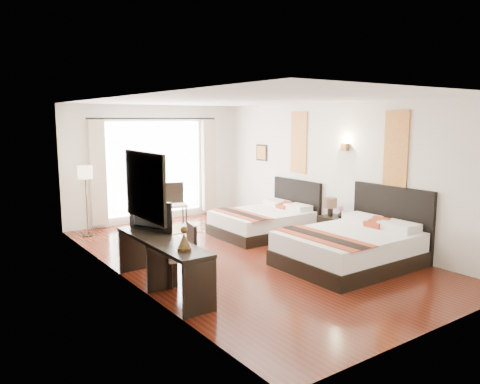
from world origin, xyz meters
TOP-DOWN VIEW (x-y plane):
  - floor at (0.00, 0.00)m, footprint 4.50×7.50m
  - ceiling at (0.00, 0.00)m, footprint 4.50×7.50m
  - wall_headboard at (2.25, 0.00)m, footprint 0.01×7.50m
  - wall_desk at (-2.25, 0.00)m, footprint 0.01×7.50m
  - wall_window at (0.00, 3.75)m, footprint 4.50×0.01m
  - wall_entry at (0.00, -3.75)m, footprint 4.50×0.01m
  - window_glass at (0.00, 3.73)m, footprint 2.40×0.02m
  - sheer_curtain at (0.00, 3.67)m, footprint 2.30×0.02m
  - drape_left at (-1.45, 3.63)m, footprint 0.35×0.14m
  - drape_right at (1.45, 3.63)m, footprint 0.35×0.14m
  - art_panel_near at (2.23, -1.49)m, footprint 0.03×0.50m
  - art_panel_far at (2.23, 1.06)m, footprint 0.03×0.50m
  - wall_sconce at (2.19, -0.33)m, footprint 0.10×0.14m
  - mirror_frame at (-2.22, -0.70)m, footprint 0.04×1.25m
  - mirror_glass at (-2.19, -0.70)m, footprint 0.01×1.12m
  - bed_near at (1.18, -1.49)m, footprint 2.26×1.76m
  - bed_far at (1.31, 1.06)m, footprint 2.00×1.56m
  - nightstand at (1.97, -0.33)m, footprint 0.46×0.57m
  - table_lamp at (1.93, -0.23)m, footprint 0.26×0.26m
  - vase at (1.98, -0.46)m, footprint 0.15×0.15m
  - console_desk at (-1.99, -0.70)m, footprint 0.50×2.20m
  - television at (-1.97, -0.15)m, footprint 0.44×0.80m
  - bronze_figurine at (-1.99, -1.39)m, footprint 0.25×0.25m
  - desk_chair at (-1.64, -0.64)m, footprint 0.51×0.51m
  - floor_lamp at (-1.88, 3.14)m, footprint 0.30×0.30m
  - side_table at (-0.54, 3.01)m, footprint 0.55×0.55m
  - fruit_bowl at (-0.54, 3.03)m, footprint 0.23×0.23m
  - window_chair at (0.21, 3.08)m, footprint 0.56×0.56m
  - jute_rug at (-0.23, 2.61)m, footprint 1.45×1.14m

SIDE VIEW (x-z plane):
  - floor at x=0.00m, z-range -0.01..0.00m
  - jute_rug at x=-0.23m, z-range 0.00..0.01m
  - nightstand at x=1.97m, z-range 0.00..0.54m
  - desk_chair at x=-1.64m, z-range -0.18..0.74m
  - bed_far at x=1.31m, z-range -0.27..0.85m
  - window_chair at x=0.21m, z-range -0.19..0.78m
  - side_table at x=-0.54m, z-range 0.00..0.64m
  - bed_near at x=1.18m, z-range -0.31..0.97m
  - console_desk at x=-1.99m, z-range 0.00..0.76m
  - vase at x=1.98m, z-range 0.50..0.63m
  - fruit_bowl at x=-0.54m, z-range 0.64..0.69m
  - table_lamp at x=1.93m, z-range 0.58..0.99m
  - bronze_figurine at x=-1.99m, z-range 0.75..1.04m
  - television at x=-1.97m, z-range 0.75..1.23m
  - floor_lamp at x=-1.88m, z-range 0.51..2.01m
  - drape_left at x=-1.45m, z-range 0.10..2.46m
  - drape_right at x=1.45m, z-range 0.10..2.46m
  - sheer_curtain at x=0.00m, z-range 0.25..2.35m
  - window_glass at x=0.00m, z-range 0.20..2.40m
  - wall_headboard at x=2.25m, z-range 0.00..2.80m
  - wall_desk at x=-2.25m, z-range 0.00..2.80m
  - wall_window at x=0.00m, z-range 0.00..2.80m
  - wall_entry at x=0.00m, z-range 0.00..2.80m
  - mirror_frame at x=-2.22m, z-range 1.08..2.02m
  - mirror_glass at x=-2.19m, z-range 1.14..1.96m
  - wall_sconce at x=2.19m, z-range 1.85..1.99m
  - art_panel_near at x=2.23m, z-range 1.27..2.62m
  - art_panel_far at x=2.23m, z-range 1.27..2.62m
  - ceiling at x=0.00m, z-range 2.78..2.80m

